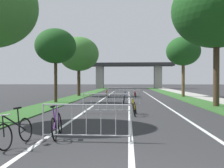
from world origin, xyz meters
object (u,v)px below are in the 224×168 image
at_px(crowd_barrier_second, 107,104).
at_px(crowd_barrier_fourth, 120,93).
at_px(tree_right_oak_mid, 183,51).
at_px(bicycle_purple_2, 57,124).
at_px(bicycle_yellow_0, 134,108).
at_px(crowd_barrier_nearest, 86,123).
at_px(bicycle_blue_3, 124,99).
at_px(bicycle_black_1, 15,131).
at_px(tree_left_cypress_far, 56,46).
at_px(bicycle_red_5, 135,95).
at_px(crowd_barrier_third, 123,97).
at_px(tree_left_pine_far, 79,54).
at_px(bicycle_orange_4, 107,94).
at_px(tree_right_maple_mid, 217,10).

relative_size(crowd_barrier_second, crowd_barrier_fourth, 1.00).
height_order(tree_right_oak_mid, bicycle_purple_2, tree_right_oak_mid).
bearing_deg(bicycle_yellow_0, crowd_barrier_nearest, 79.75).
xyz_separation_m(crowd_barrier_second, bicycle_purple_2, (-1.03, -5.68, -0.15)).
bearing_deg(bicycle_blue_3, bicycle_black_1, -103.30).
xyz_separation_m(crowd_barrier_fourth, bicycle_purple_2, (-1.29, -18.15, -0.15)).
distance_m(tree_left_cypress_far, bicycle_black_1, 14.11).
bearing_deg(bicycle_red_5, bicycle_yellow_0, 95.36).
distance_m(crowd_barrier_fourth, bicycle_red_5, 1.62).
relative_size(tree_left_cypress_far, crowd_barrier_fourth, 2.29).
bearing_deg(crowd_barrier_third, bicycle_yellow_0, -84.27).
xyz_separation_m(crowd_barrier_fourth, bicycle_red_5, (1.54, -0.47, -0.18)).
relative_size(bicycle_yellow_0, bicycle_red_5, 1.08).
bearing_deg(tree_left_pine_far, crowd_barrier_fourth, -32.65).
xyz_separation_m(crowd_barrier_third, bicycle_orange_4, (-1.81, 6.75, -0.16)).
distance_m(crowd_barrier_nearest, bicycle_black_1, 1.86).
relative_size(tree_left_cypress_far, bicycle_yellow_0, 3.35).
distance_m(bicycle_purple_2, bicycle_orange_4, 18.67).
height_order(crowd_barrier_second, bicycle_orange_4, crowd_barrier_second).
relative_size(crowd_barrier_fourth, bicycle_black_1, 1.55).
bearing_deg(bicycle_yellow_0, bicycle_blue_3, -80.19).
height_order(crowd_barrier_nearest, crowd_barrier_third, same).
xyz_separation_m(tree_left_cypress_far, bicycle_red_5, (6.37, 5.57, -4.10)).
xyz_separation_m(tree_right_oak_mid, bicycle_purple_2, (-8.06, -20.31, -4.55)).
relative_size(crowd_barrier_second, bicycle_yellow_0, 1.46).
height_order(crowd_barrier_fourth, bicycle_orange_4, crowd_barrier_fourth).
bearing_deg(bicycle_black_1, crowd_barrier_second, -96.97).
relative_size(tree_left_pine_far, tree_right_maple_mid, 0.76).
height_order(tree_left_cypress_far, bicycle_purple_2, tree_left_cypress_far).
bearing_deg(crowd_barrier_fourth, bicycle_orange_4, 158.51).
xyz_separation_m(tree_left_cypress_far, crowd_barrier_second, (4.57, -6.43, -3.92)).
height_order(tree_left_cypress_far, tree_left_pine_far, tree_left_pine_far).
bearing_deg(tree_right_maple_mid, tree_left_pine_far, 134.95).
bearing_deg(bicycle_blue_3, tree_right_oak_mid, 53.31).
height_order(tree_right_maple_mid, crowd_barrier_nearest, tree_right_maple_mid).
relative_size(crowd_barrier_third, bicycle_black_1, 1.55).
height_order(bicycle_purple_2, bicycle_orange_4, bicycle_purple_2).
bearing_deg(tree_right_oak_mid, bicycle_black_1, -112.40).
bearing_deg(bicycle_purple_2, crowd_barrier_second, 72.70).
height_order(tree_left_pine_far, tree_right_oak_mid, tree_left_pine_far).
distance_m(tree_left_cypress_far, crowd_barrier_second, 8.81).
relative_size(tree_left_pine_far, crowd_barrier_nearest, 2.68).
height_order(tree_right_maple_mid, bicycle_purple_2, tree_right_maple_mid).
bearing_deg(crowd_barrier_second, crowd_barrier_nearest, -90.34).
bearing_deg(bicycle_yellow_0, bicycle_red_5, -87.48).
distance_m(tree_left_pine_far, bicycle_red_5, 8.50).
relative_size(bicycle_blue_3, bicycle_orange_4, 1.03).
height_order(crowd_barrier_second, bicycle_black_1, crowd_barrier_second).
bearing_deg(bicycle_red_5, tree_right_oak_mid, -146.26).
relative_size(crowd_barrier_nearest, crowd_barrier_third, 0.99).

